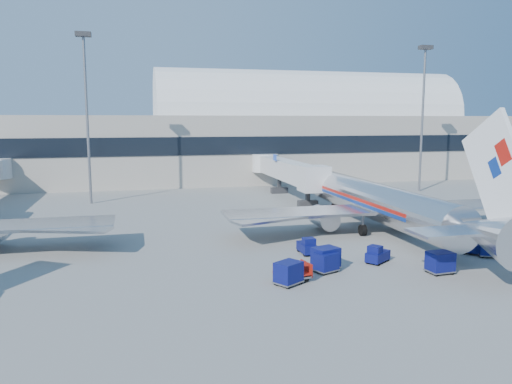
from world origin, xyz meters
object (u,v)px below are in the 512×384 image
object	(u,v)px
mast_east	(423,97)
cart_train_a	(326,258)
cart_train_b	(326,262)
tug_left	(307,246)
airliner_main	(383,204)
cart_solo_near	(440,262)
barrier_mid	(495,227)
cart_train_c	(288,273)
cart_solo_far	(489,248)
barrier_near	(467,229)
jetbridge_near	(284,169)
cart_open_red	(293,275)
tug_right	(474,246)
mast_west	(86,93)
tug_lead	(377,255)

from	to	relation	value
mast_east	cart_train_a	size ratio (longest dim) A/B	9.72
cart_train_b	tug_left	bearing A→B (deg)	63.25
airliner_main	tug_left	world-z (taller)	airliner_main
cart_solo_near	barrier_mid	bearing A→B (deg)	34.27
cart_train_b	cart_train_c	world-z (taller)	cart_train_c
cart_train_c	cart_solo_far	bearing A→B (deg)	-24.03
barrier_near	cart_train_c	world-z (taller)	cart_train_c
barrier_mid	cart_train_c	world-z (taller)	cart_train_c
jetbridge_near	cart_train_c	size ratio (longest dim) A/B	12.01
mast_east	cart_train_a	distance (m)	49.19
cart_solo_far	cart_open_red	distance (m)	17.88
jetbridge_near	mast_east	world-z (taller)	mast_east
cart_train_a	cart_solo_far	world-z (taller)	cart_train_a
cart_train_b	airliner_main	bearing A→B (deg)	24.20
cart_train_a	cart_open_red	xyz separation A→B (m)	(-3.27, -2.01, -0.47)
tug_right	tug_left	bearing A→B (deg)	-150.25
tug_right	cart_open_red	world-z (taller)	tug_right
mast_west	tug_left	size ratio (longest dim) A/B	10.00
tug_right	cart_train_b	distance (m)	14.17
barrier_mid	cart_open_red	size ratio (longest dim) A/B	1.15
airliner_main	cart_solo_far	world-z (taller)	airliner_main
airliner_main	jetbridge_near	world-z (taller)	airliner_main
mast_west	cart_solo_near	xyz separation A→B (m)	(27.54, -39.06, -13.92)
barrier_mid	barrier_near	bearing A→B (deg)	180.00
airliner_main	mast_east	bearing A→B (deg)	51.89
airliner_main	mast_west	xyz separation A→B (m)	(-30.00, 25.49, 11.87)
mast_west	cart_open_red	size ratio (longest dim) A/B	8.65
cart_train_b	cart_open_red	xyz separation A→B (m)	(-3.05, -1.40, -0.34)
jetbridge_near	tug_right	world-z (taller)	jetbridge_near
barrier_mid	airliner_main	bearing A→B (deg)	167.50
cart_solo_far	cart_open_red	world-z (taller)	cart_solo_far
cart_train_a	cart_train_c	xyz separation A→B (m)	(-3.79, -2.66, -0.06)
airliner_main	cart_solo_near	world-z (taller)	airliner_main
mast_east	tug_lead	size ratio (longest dim) A/B	9.15
cart_open_red	mast_west	bearing A→B (deg)	102.40
mast_east	airliner_main	bearing A→B (deg)	-128.11
tug_lead	cart_solo_far	xyz separation A→B (m)	(9.84, -0.65, 0.12)
barrier_near	cart_train_c	bearing A→B (deg)	-153.89
barrier_mid	cart_solo_far	xyz separation A→B (m)	(-7.12, -8.06, 0.34)
tug_right	cart_solo_far	bearing A→B (deg)	-15.05
mast_west	tug_lead	world-z (taller)	mast_west
airliner_main	cart_train_c	size ratio (longest dim) A/B	16.27
cart_train_a	cart_solo_far	bearing A→B (deg)	-18.43
cart_train_c	cart_train_a	bearing A→B (deg)	2.39
barrier_mid	cart_train_a	world-z (taller)	cart_train_a
tug_left	cart_train_a	bearing A→B (deg)	177.61
cart_solo_far	cart_open_red	bearing A→B (deg)	-146.30
barrier_near	barrier_mid	xyz separation A→B (m)	(3.30, 0.00, 0.00)
cart_solo_near	cart_solo_far	xyz separation A→B (m)	(6.63, 2.99, -0.08)
barrier_mid	tug_lead	size ratio (longest dim) A/B	1.22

